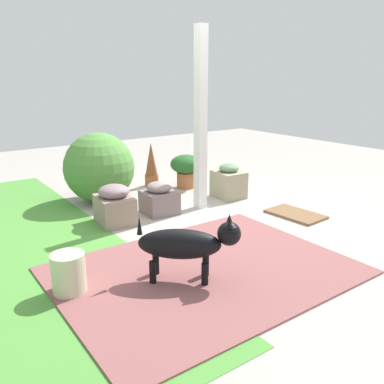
{
  "coord_description": "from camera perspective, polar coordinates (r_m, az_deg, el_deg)",
  "views": [
    {
      "loc": [
        -3.42,
        2.63,
        1.59
      ],
      "look_at": [
        -0.01,
        0.19,
        0.38
      ],
      "focal_mm": 37.9,
      "sensor_mm": 36.0,
      "label": 1
    }
  ],
  "objects": [
    {
      "name": "stone_planter_mid",
      "position": [
        4.84,
        -4.63,
        -0.97
      ],
      "size": [
        0.41,
        0.4,
        0.39
      ],
      "color": "slate",
      "rests_on": "ground"
    },
    {
      "name": "porch_pillar",
      "position": [
        4.86,
        1.22,
        9.96
      ],
      "size": [
        0.12,
        0.12,
        2.15
      ],
      "primitive_type": "cube",
      "color": "white",
      "rests_on": "ground"
    },
    {
      "name": "ceramic_urn",
      "position": [
        3.23,
        -16.96,
        -10.96
      ],
      "size": [
        0.25,
        0.25,
        0.32
      ],
      "primitive_type": "cylinder",
      "color": "beige",
      "rests_on": "ground"
    },
    {
      "name": "round_shrub",
      "position": [
        5.35,
        -12.93,
        3.35
      ],
      "size": [
        0.9,
        0.9,
        0.9
      ],
      "primitive_type": "sphere",
      "color": "#4E893B",
      "rests_on": "ground"
    },
    {
      "name": "brick_path",
      "position": [
        3.49,
        1.85,
        -10.97
      ],
      "size": [
        1.8,
        2.4,
        0.02
      ],
      "primitive_type": "cube",
      "color": "#8C5150",
      "rests_on": "ground"
    },
    {
      "name": "stone_planter_far",
      "position": [
        4.58,
        -10.85,
        -1.82
      ],
      "size": [
        0.5,
        0.41,
        0.44
      ],
      "color": "gray",
      "rests_on": "ground"
    },
    {
      "name": "terracotta_pot_spiky",
      "position": [
        6.02,
        -5.75,
        3.74
      ],
      "size": [
        0.2,
        0.2,
        0.65
      ],
      "color": "#9C562E",
      "rests_on": "ground"
    },
    {
      "name": "stone_planter_nearest",
      "position": [
        5.48,
        5.17,
        1.39
      ],
      "size": [
        0.43,
        0.37,
        0.46
      ],
      "color": "tan",
      "rests_on": "ground"
    },
    {
      "name": "dog",
      "position": [
        3.2,
        -0.73,
        -7.26
      ],
      "size": [
        0.64,
        0.72,
        0.56
      ],
      "color": "black",
      "rests_on": "ground"
    },
    {
      "name": "doormat",
      "position": [
        4.95,
        14.34,
        -3.05
      ],
      "size": [
        0.68,
        0.44,
        0.03
      ],
      "primitive_type": "cube",
      "rotation": [
        0.0,
        0.0,
        0.07
      ],
      "color": "brown",
      "rests_on": "ground"
    },
    {
      "name": "terracotta_pot_broad",
      "position": [
        5.91,
        -0.87,
        3.44
      ],
      "size": [
        0.45,
        0.45,
        0.49
      ],
      "color": "#A85E37",
      "rests_on": "ground"
    },
    {
      "name": "ground_plane",
      "position": [
        4.6,
        1.89,
        -4.18
      ],
      "size": [
        12.0,
        12.0,
        0.0
      ],
      "primitive_type": "plane",
      "color": "#AAA29A"
    }
  ]
}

